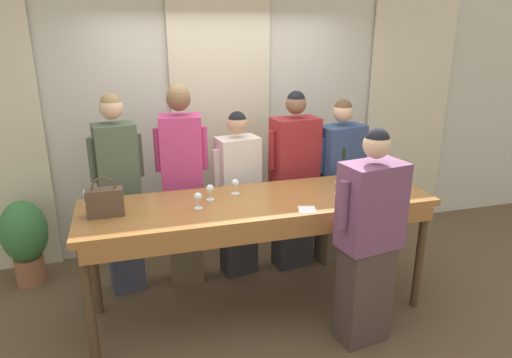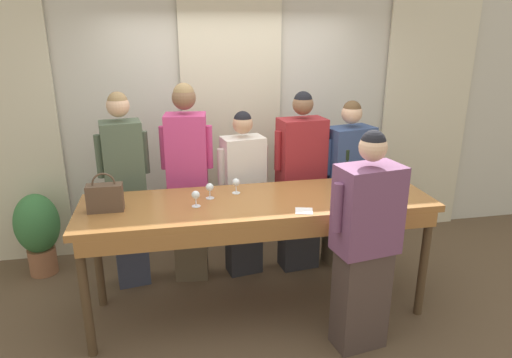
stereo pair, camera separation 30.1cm
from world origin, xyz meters
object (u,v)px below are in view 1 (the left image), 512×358
at_px(wine_glass_center_mid, 339,183).
at_px(guest_cream_sweater, 238,195).
at_px(wine_glass_front_right, 87,194).
at_px(wine_glass_front_mid, 235,184).
at_px(potted_plant, 25,237).
at_px(tasting_bar, 260,212).
at_px(host_pouring, 369,241).
at_px(guest_pink_top, 183,185).
at_px(guest_navy_coat, 339,182).
at_px(guest_striped_shirt, 294,182).
at_px(guest_olive_jacket, 120,194).
at_px(wine_glass_center_left, 353,171).
at_px(wine_glass_center_right, 198,197).
at_px(handbag, 105,201).
at_px(wine_glass_front_left, 210,189).
at_px(wine_bottle, 343,172).

distance_m(wine_glass_center_mid, guest_cream_sweater, 1.03).
bearing_deg(wine_glass_front_right, wine_glass_front_mid, -4.19).
height_order(guest_cream_sweater, potted_plant, guest_cream_sweater).
height_order(tasting_bar, host_pouring, host_pouring).
xyz_separation_m(guest_pink_top, guest_navy_coat, (1.57, 0.00, -0.13)).
distance_m(wine_glass_center_mid, host_pouring, 0.62).
distance_m(tasting_bar, wine_glass_front_mid, 0.32).
xyz_separation_m(wine_glass_front_mid, guest_cream_sweater, (0.14, 0.49, -0.29)).
relative_size(wine_glass_front_right, guest_navy_coat, 0.08).
distance_m(wine_glass_front_mid, wine_glass_front_right, 1.17).
relative_size(wine_glass_center_mid, guest_striped_shirt, 0.07).
relative_size(guest_olive_jacket, guest_navy_coat, 1.08).
height_order(wine_glass_center_left, guest_striped_shirt, guest_striped_shirt).
distance_m(wine_glass_center_left, guest_striped_shirt, 0.63).
relative_size(wine_glass_center_mid, potted_plant, 0.15).
height_order(wine_glass_center_right, guest_pink_top, guest_pink_top).
height_order(guest_pink_top, potted_plant, guest_pink_top).
bearing_deg(wine_glass_center_left, guest_striped_shirt, 131.17).
xyz_separation_m(guest_olive_jacket, host_pouring, (1.75, -1.28, -0.09)).
distance_m(wine_glass_front_right, guest_olive_jacket, 0.49).
xyz_separation_m(wine_glass_center_left, guest_navy_coat, (0.09, 0.45, -0.26)).
relative_size(wine_glass_front_right, guest_striped_shirt, 0.07).
relative_size(handbag, wine_glass_center_left, 2.35).
bearing_deg(host_pouring, guest_pink_top, 132.99).
xyz_separation_m(tasting_bar, guest_olive_jacket, (-1.08, 0.70, 0.01)).
relative_size(wine_glass_center_left, guest_navy_coat, 0.08).
bearing_deg(wine_glass_center_left, guest_cream_sweater, 154.86).
bearing_deg(wine_glass_front_mid, guest_navy_coat, 22.18).
distance_m(wine_glass_front_left, guest_navy_coat, 1.55).
xyz_separation_m(handbag, guest_cream_sweater, (1.17, 0.67, -0.31)).
distance_m(handbag, guest_olive_jacket, 0.70).
distance_m(wine_glass_front_right, host_pouring, 2.19).
bearing_deg(wine_glass_center_left, handbag, -174.05).
bearing_deg(wine_glass_center_mid, guest_striped_shirt, 100.02).
bearing_deg(wine_glass_center_mid, wine_glass_center_left, 44.49).
xyz_separation_m(handbag, wine_glass_front_mid, (1.03, 0.18, -0.02)).
xyz_separation_m(tasting_bar, wine_bottle, (0.79, 0.14, 0.22)).
bearing_deg(handbag, guest_pink_top, 45.96).
bearing_deg(guest_cream_sweater, tasting_bar, -89.53).
bearing_deg(guest_navy_coat, handbag, -163.16).
bearing_deg(wine_glass_front_left, wine_glass_center_left, 4.97).
distance_m(wine_glass_center_right, guest_striped_shirt, 1.30).
bearing_deg(wine_glass_center_left, wine_glass_front_mid, -178.08).
bearing_deg(host_pouring, guest_cream_sweater, 117.76).
distance_m(wine_glass_center_left, guest_olive_jacket, 2.09).
bearing_deg(wine_glass_front_right, guest_pink_top, 26.83).
bearing_deg(handbag, wine_glass_front_right, 118.04).
bearing_deg(wine_glass_center_right, guest_cream_sweater, 55.63).
bearing_deg(wine_glass_center_left, wine_glass_front_left, -175.03).
height_order(wine_glass_front_mid, guest_pink_top, guest_pink_top).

